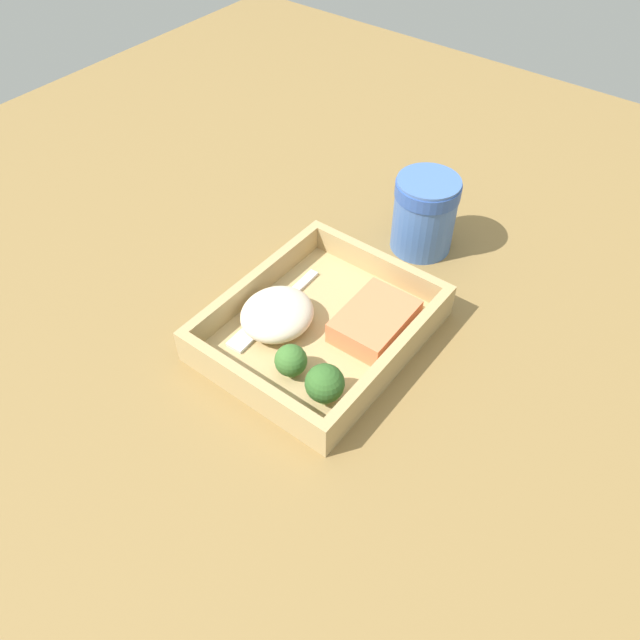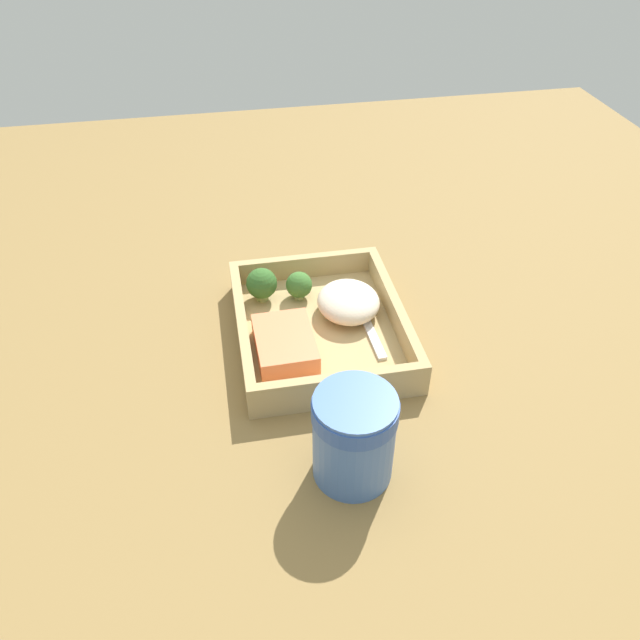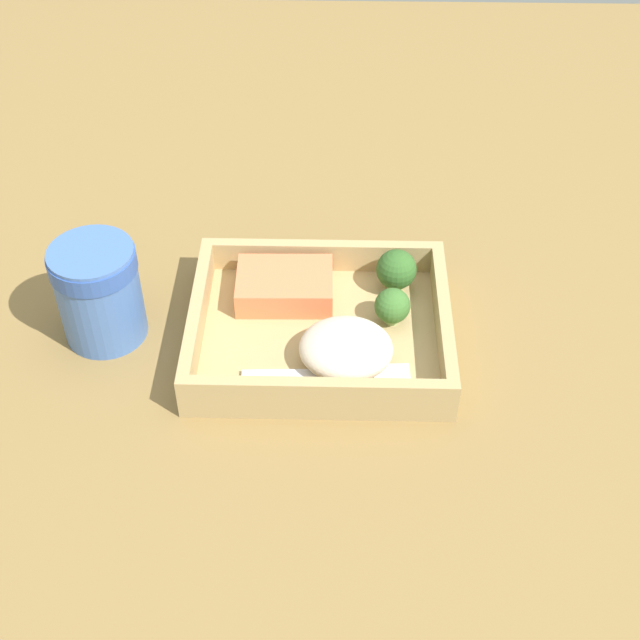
{
  "view_description": "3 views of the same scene",
  "coord_description": "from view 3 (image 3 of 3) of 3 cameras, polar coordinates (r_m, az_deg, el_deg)",
  "views": [
    {
      "loc": [
        39.06,
        30.05,
        54.53
      ],
      "look_at": [
        0.0,
        0.0,
        2.7
      ],
      "focal_mm": 35.0,
      "sensor_mm": 36.0,
      "label": 1
    },
    {
      "loc": [
        -60.06,
        11.29,
        52.96
      ],
      "look_at": [
        0.0,
        0.0,
        2.7
      ],
      "focal_mm": 35.0,
      "sensor_mm": 36.0,
      "label": 2
    },
    {
      "loc": [
        1.47,
        -63.41,
        62.46
      ],
      "look_at": [
        0.0,
        0.0,
        2.7
      ],
      "focal_mm": 50.0,
      "sensor_mm": 36.0,
      "label": 3
    }
  ],
  "objects": [
    {
      "name": "takeout_tray",
      "position": [
        0.89,
        0.0,
        -0.99
      ],
      "size": [
        25.34,
        20.91,
        1.2
      ],
      "primitive_type": "cube",
      "color": "tan",
      "rests_on": "ground_plane"
    },
    {
      "name": "broccoli_floret_1",
      "position": [
        0.92,
        4.91,
        3.2
      ],
      "size": [
        4.16,
        4.16,
        4.73
      ],
      "color": "#7C9A59",
      "rests_on": "takeout_tray"
    },
    {
      "name": "paper_cup",
      "position": [
        0.89,
        -14.02,
        1.99
      ],
      "size": [
        8.37,
        8.37,
        10.45
      ],
      "color": "#456CB4",
      "rests_on": "ground_plane"
    },
    {
      "name": "broccoli_floret_2",
      "position": [
        0.88,
        4.65,
        0.89
      ],
      "size": [
        3.57,
        3.57,
        3.93
      ],
      "color": "#8AA766",
      "rests_on": "takeout_tray"
    },
    {
      "name": "tray_rim",
      "position": [
        0.87,
        0.0,
        0.06
      ],
      "size": [
        25.34,
        20.91,
        3.27
      ],
      "color": "tan",
      "rests_on": "takeout_tray"
    },
    {
      "name": "fork",
      "position": [
        0.84,
        1.13,
        -3.5
      ],
      "size": [
        15.85,
        2.34,
        0.44
      ],
      "color": "silver",
      "rests_on": "takeout_tray"
    },
    {
      "name": "ground_plane",
      "position": [
        0.9,
        0.0,
        -1.72
      ],
      "size": [
        160.0,
        160.0,
        2.0
      ],
      "primitive_type": "cube",
      "color": "olive"
    },
    {
      "name": "salmon_fillet",
      "position": [
        0.91,
        -2.27,
        2.19
      ],
      "size": [
        9.89,
        7.15,
        2.85
      ],
      "primitive_type": "cube",
      "rotation": [
        0.0,
        0.0,
        0.02
      ],
      "color": "#F17B4C",
      "rests_on": "takeout_tray"
    },
    {
      "name": "mashed_potatoes",
      "position": [
        0.84,
        1.67,
        -1.83
      ],
      "size": [
        8.91,
        8.17,
        3.77
      ],
      "primitive_type": "ellipsoid",
      "color": "beige",
      "rests_on": "takeout_tray"
    }
  ]
}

